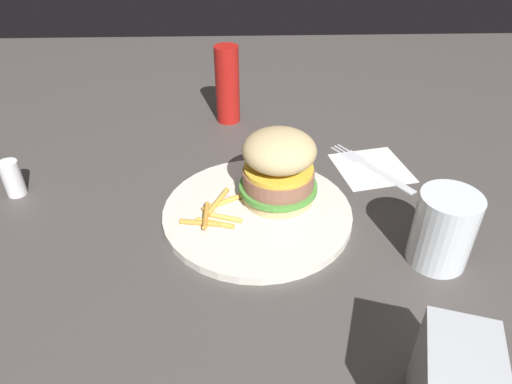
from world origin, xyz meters
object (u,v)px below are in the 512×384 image
(salt_shaker, at_px, (12,178))
(sandwich, at_px, (279,167))
(fork, at_px, (371,166))
(fries_pile, at_px, (214,213))
(ketchup_bottle, at_px, (227,85))
(plate, at_px, (256,213))
(drink_glass, at_px, (442,233))
(napkin, at_px, (371,168))

(salt_shaker, bearing_deg, sandwich, -95.76)
(fork, bearing_deg, salt_shaker, 95.65)
(fries_pile, distance_m, fork, 0.28)
(fork, height_order, ketchup_bottle, ketchup_bottle)
(plate, xyz_separation_m, drink_glass, (-0.09, -0.22, 0.04))
(napkin, distance_m, drink_glass, 0.22)
(plate, bearing_deg, sandwich, -49.86)
(fork, xyz_separation_m, salt_shaker, (-0.05, 0.54, 0.02))
(plate, relative_size, ketchup_bottle, 1.85)
(ketchup_bottle, distance_m, salt_shaker, 0.39)
(fries_pile, relative_size, ketchup_bottle, 0.62)
(plate, height_order, sandwich, sandwich)
(fries_pile, relative_size, salt_shaker, 1.61)
(drink_glass, distance_m, ketchup_bottle, 0.47)
(napkin, bearing_deg, ketchup_bottle, 52.71)
(fork, bearing_deg, ketchup_bottle, 52.81)
(napkin, height_order, fork, fork)
(plate, distance_m, fork, 0.22)
(napkin, height_order, drink_glass, drink_glass)
(napkin, distance_m, salt_shaker, 0.55)
(ketchup_bottle, bearing_deg, salt_shaker, 126.41)
(fries_pile, relative_size, napkin, 0.80)
(napkin, bearing_deg, salt_shaker, 95.50)
(fries_pile, height_order, fork, fries_pile)
(fries_pile, bearing_deg, sandwich, -65.88)
(fries_pile, bearing_deg, fork, -61.72)
(drink_glass, bearing_deg, fork, 8.51)
(plate, distance_m, drink_glass, 0.24)
(ketchup_bottle, bearing_deg, fries_pile, 177.37)
(plate, bearing_deg, salt_shaker, 79.45)
(plate, xyz_separation_m, ketchup_bottle, (0.30, 0.04, 0.07))
(napkin, bearing_deg, drink_glass, -171.67)
(plate, height_order, napkin, plate)
(fork, relative_size, salt_shaker, 2.80)
(drink_glass, bearing_deg, salt_shaker, 74.61)
(drink_glass, relative_size, ketchup_bottle, 0.68)
(ketchup_bottle, relative_size, salt_shaker, 2.58)
(sandwich, xyz_separation_m, drink_glass, (-0.12, -0.19, -0.02))
(sandwich, relative_size, fork, 0.72)
(sandwich, xyz_separation_m, napkin, (0.09, -0.16, -0.06))
(ketchup_bottle, xyz_separation_m, salt_shaker, (-0.23, 0.31, -0.04))
(napkin, xyz_separation_m, fork, (0.00, 0.00, 0.00))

